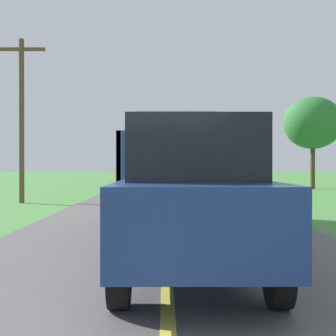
{
  "coord_description": "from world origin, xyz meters",
  "views": [
    {
      "loc": [
        -0.03,
        0.61,
        1.47
      ],
      "look_at": [
        0.05,
        11.79,
        1.4
      ],
      "focal_mm": 49.52,
      "sensor_mm": 36.0,
      "label": 1
    }
  ],
  "objects": [
    {
      "name": "following_car",
      "position": [
        0.3,
        6.31,
        1.07
      ],
      "size": [
        1.74,
        4.1,
        1.92
      ],
      "color": "navy",
      "rests_on": "road_surface"
    },
    {
      "name": "roadside_tree_mid_right",
      "position": [
        9.07,
        29.01,
        4.05
      ],
      "size": [
        3.56,
        3.56,
        5.67
      ],
      "color": "#4C3823",
      "rests_on": "ground"
    },
    {
      "name": "utility_pole_roadside",
      "position": [
        -5.58,
        18.55,
        3.43
      ],
      "size": [
        1.81,
        0.2,
        6.35
      ],
      "color": "brown",
      "rests_on": "ground"
    },
    {
      "name": "banana_truck_far",
      "position": [
        0.08,
        28.44,
        1.48
      ],
      "size": [
        2.38,
        5.81,
        2.8
      ],
      "color": "#2D2D30",
      "rests_on": "road_surface"
    },
    {
      "name": "banana_truck_near",
      "position": [
        0.26,
        12.56,
        1.47
      ],
      "size": [
        2.38,
        5.82,
        2.8
      ],
      "color": "#2D2D30",
      "rests_on": "road_surface"
    }
  ]
}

